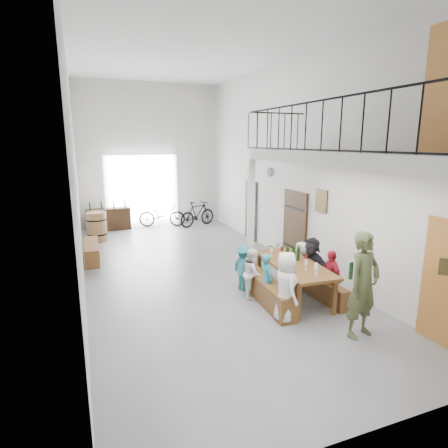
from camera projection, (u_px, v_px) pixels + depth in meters
name	position (u px, v px, depth m)	size (l,w,h in m)	color
floor	(197.00, 271.00, 9.72)	(12.00, 12.00, 0.00)	slate
room_walls	(195.00, 131.00, 8.95)	(12.00, 12.00, 12.00)	silver
gateway_portal	(142.00, 191.00, 14.68)	(2.80, 0.08, 2.80)	white
right_wall_decor	(332.00, 211.00, 8.60)	(0.07, 8.28, 5.07)	#A7682B
balcony	(347.00, 160.00, 6.93)	(1.52, 5.62, 4.00)	white
tasting_table	(294.00, 267.00, 7.92)	(1.08, 2.31, 0.79)	brown
bench_inner	(266.00, 291.00, 7.81)	(0.35, 2.16, 0.50)	brown
bench_wall	(316.00, 286.00, 8.14)	(0.25, 1.92, 0.44)	brown
tableware	(295.00, 257.00, 7.86)	(0.52, 1.49, 0.35)	black
side_bench	(92.00, 251.00, 10.62)	(0.38, 1.76, 0.49)	brown
oak_barrel	(97.00, 227.00, 12.62)	(0.67, 0.67, 0.98)	#976C43
serving_counter	(109.00, 219.00, 14.15)	(1.59, 0.44, 0.84)	#311F0E
counter_bottles	(108.00, 205.00, 14.03)	(1.34, 0.22, 0.28)	black
guest_left_a	(286.00, 287.00, 6.91)	(0.65, 0.43, 1.34)	white
guest_left_b	(266.00, 279.00, 7.62)	(0.40, 0.26, 1.10)	#26757E
guest_left_c	(252.00, 273.00, 8.03)	(0.52, 0.41, 1.07)	white
guest_left_d	(243.00, 267.00, 8.41)	(0.68, 0.39, 1.06)	#26757E
guest_right_a	(330.00, 277.00, 7.73)	(0.66, 0.28, 1.13)	#AC1D29
guest_right_b	(311.00, 265.00, 8.28)	(1.16, 0.37, 1.25)	black
guest_right_c	(301.00, 262.00, 8.84)	(0.49, 0.32, 1.00)	white
host_standing	(363.00, 285.00, 6.31)	(0.67, 0.44, 1.85)	#454E2C
potted_plant	(273.00, 249.00, 10.91)	(0.39, 0.34, 0.44)	#1A5216
bicycle_near	(162.00, 215.00, 14.76)	(0.63, 1.81, 0.95)	black
bicycle_far	(197.00, 214.00, 14.82)	(0.47, 1.66, 0.99)	black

